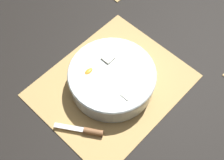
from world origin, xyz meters
name	(u,v)px	position (x,y,z in m)	size (l,w,h in m)	color
ground_plane	(112,86)	(0.00, 0.00, 0.00)	(6.00, 6.00, 0.00)	black
bamboo_mat_center	(112,85)	(0.00, 0.00, 0.00)	(0.44, 0.36, 0.01)	#A8844C
fruit_salad_bowl	(112,78)	(0.00, 0.00, 0.05)	(0.26, 0.26, 0.08)	silver
paring_knife	(91,131)	(0.15, 0.06, 0.01)	(0.09, 0.13, 0.02)	silver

